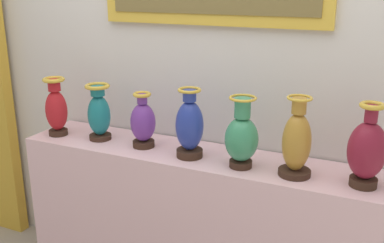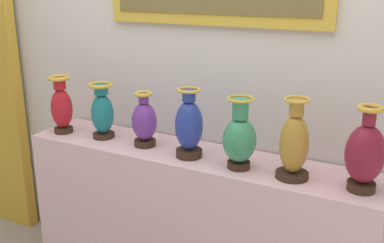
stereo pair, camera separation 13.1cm
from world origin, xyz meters
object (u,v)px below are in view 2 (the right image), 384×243
at_px(vase_cobalt, 189,126).
at_px(vase_burgundy, 365,154).
at_px(vase_jade, 240,138).
at_px(vase_ochre, 294,144).
at_px(vase_crimson, 62,106).
at_px(vase_teal, 102,112).
at_px(vase_violet, 144,122).

distance_m(vase_cobalt, vase_burgundy, 0.87).
height_order(vase_cobalt, vase_jade, vase_cobalt).
relative_size(vase_cobalt, vase_ochre, 0.95).
relative_size(vase_crimson, vase_burgundy, 0.90).
bearing_deg(vase_burgundy, vase_teal, 178.97).
xyz_separation_m(vase_teal, vase_burgundy, (1.46, -0.03, 0.01)).
distance_m(vase_violet, vase_cobalt, 0.30).
height_order(vase_jade, vase_ochre, vase_ochre).
bearing_deg(vase_cobalt, vase_ochre, -0.64).
bearing_deg(vase_burgundy, vase_jade, -177.73).
bearing_deg(vase_crimson, vase_cobalt, 0.70).
bearing_deg(vase_teal, vase_violet, -0.23).
height_order(vase_teal, vase_violet, vase_teal).
distance_m(vase_ochre, vase_burgundy, 0.31).
xyz_separation_m(vase_crimson, vase_burgundy, (1.74, 0.02, 0.01)).
height_order(vase_crimson, vase_teal, vase_crimson).
bearing_deg(vase_jade, vase_burgundy, 2.27).
bearing_deg(vase_violet, vase_jade, -4.64).
bearing_deg(vase_jade, vase_teal, 176.83).
xyz_separation_m(vase_ochre, vase_burgundy, (0.31, 0.01, 0.01)).
height_order(vase_crimson, vase_jade, vase_jade).
height_order(vase_cobalt, vase_ochre, vase_ochre).
height_order(vase_violet, vase_ochre, vase_ochre).
height_order(vase_crimson, vase_ochre, vase_ochre).
bearing_deg(vase_crimson, vase_ochre, 0.18).
bearing_deg(vase_jade, vase_crimson, 179.64).
xyz_separation_m(vase_violet, vase_cobalt, (0.30, -0.03, 0.03)).
height_order(vase_violet, vase_cobalt, vase_cobalt).
distance_m(vase_teal, vase_cobalt, 0.59).
bearing_deg(vase_cobalt, vase_burgundy, 0.32).
bearing_deg(vase_cobalt, vase_jade, -3.54).
distance_m(vase_teal, vase_ochre, 1.15).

